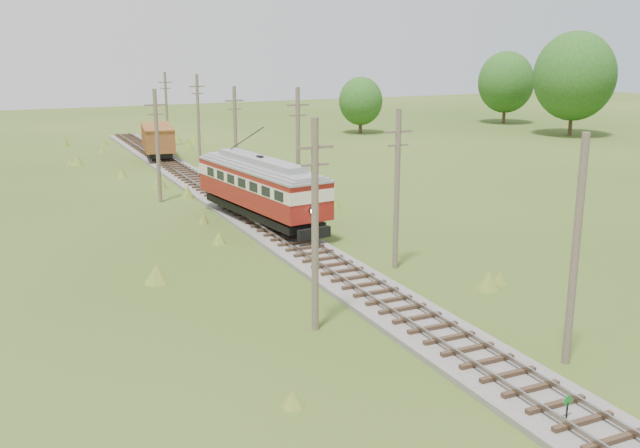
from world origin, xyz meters
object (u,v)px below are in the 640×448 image
streetcar (261,184)px  gondola (158,139)px  switch_marker (567,407)px  gravel_pile (214,162)px

streetcar → gondola: (-0.00, 30.92, -0.61)m
streetcar → switch_marker: bearing=-98.0°
switch_marker → gondola: (0.20, 59.29, 1.55)m
gondola → gravel_pile: (3.88, -7.17, -1.66)m
streetcar → gondola: size_ratio=1.44×
switch_marker → gondola: size_ratio=0.12×
switch_marker → streetcar: 28.46m
gondola → gravel_pile: 8.32m
gravel_pile → switch_marker: bearing=-94.5°
streetcar → gravel_pile: bearing=73.2°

